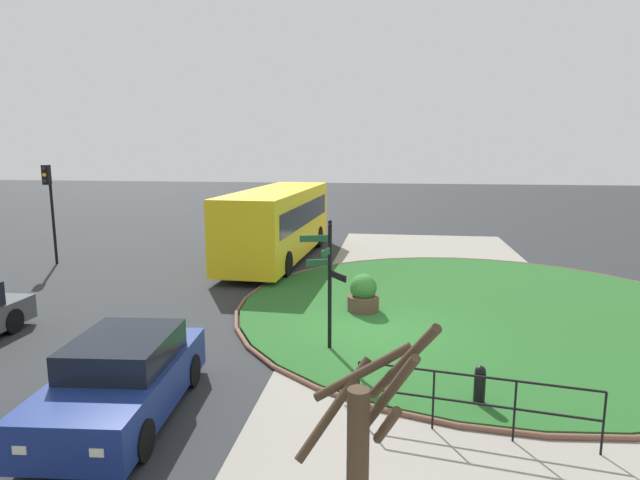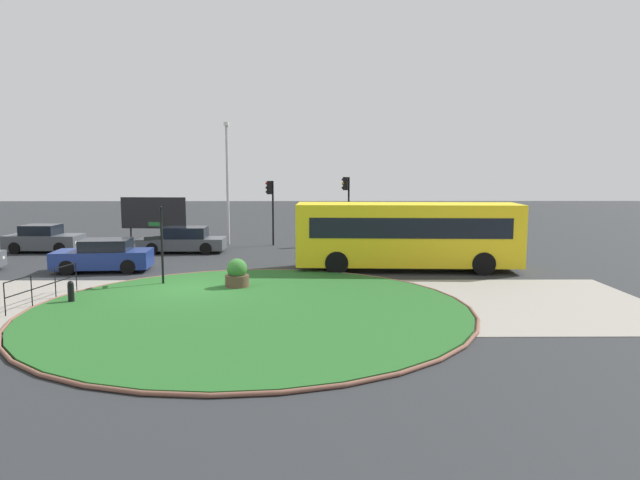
# 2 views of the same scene
# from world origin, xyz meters

# --- Properties ---
(ground) EXTENTS (120.00, 120.00, 0.00)m
(ground) POSITION_xyz_m (0.00, 0.00, 0.00)
(ground) COLOR #282B2D
(sidewalk_paving) EXTENTS (32.00, 8.02, 0.02)m
(sidewalk_paving) POSITION_xyz_m (0.00, -1.99, 0.01)
(sidewalk_paving) COLOR gray
(sidewalk_paving) RESTS_ON ground
(grass_island) EXTENTS (14.00, 14.00, 0.10)m
(grass_island) POSITION_xyz_m (2.53, -2.98, 0.05)
(grass_island) COLOR #235B23
(grass_island) RESTS_ON ground
(grass_kerb_ring) EXTENTS (14.31, 14.31, 0.11)m
(grass_kerb_ring) POSITION_xyz_m (2.53, -2.98, 0.06)
(grass_kerb_ring) COLOR brown
(grass_kerb_ring) RESTS_ON ground
(signpost_directional) EXTENTS (0.62, 1.09, 3.11)m
(signpost_directional) POSITION_xyz_m (-1.36, 1.03, 1.80)
(signpost_directional) COLOR black
(signpost_directional) RESTS_ON ground
(bollard_foreground) EXTENTS (0.21, 0.21, 0.80)m
(bollard_foreground) POSITION_xyz_m (-3.59, -2.05, 0.41)
(bollard_foreground) COLOR black
(bollard_foreground) RESTS_ON ground
(railing_grass_edge) EXTENTS (0.67, 3.82, 1.07)m
(railing_grass_edge) POSITION_xyz_m (-4.62, -1.78, 0.69)
(railing_grass_edge) COLOR black
(railing_grass_edge) RESTS_ON ground
(bus_yellow) EXTENTS (9.94, 2.89, 3.00)m
(bus_yellow) POSITION_xyz_m (8.75, 4.41, 1.62)
(bus_yellow) COLOR yellow
(bus_yellow) RESTS_ON ground
(car_oncoming) EXTENTS (4.26, 2.15, 1.43)m
(car_oncoming) POSITION_xyz_m (-4.78, 4.23, 0.68)
(car_oncoming) COLOR navy
(car_oncoming) RESTS_ON ground
(traffic_light_far) EXTENTS (0.49, 0.28, 4.04)m
(traffic_light_far) POSITION_xyz_m (6.50, 13.29, 2.95)
(traffic_light_far) COLOR black
(traffic_light_far) RESTS_ON ground
(planter_near_signpost) EXTENTS (0.90, 0.90, 1.17)m
(planter_near_signpost) POSITION_xyz_m (1.66, 0.38, 0.53)
(planter_near_signpost) COLOR brown
(planter_near_signpost) RESTS_ON ground
(street_tree_bare) EXTENTS (1.07, 1.55, 3.00)m
(street_tree_bare) POSITION_xyz_m (-7.68, -0.16, 1.47)
(street_tree_bare) COLOR #423323
(street_tree_bare) RESTS_ON ground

